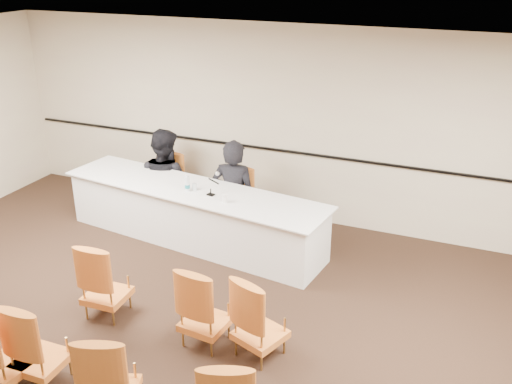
# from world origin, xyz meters

# --- Properties ---
(floor) EXTENTS (10.00, 10.00, 0.00)m
(floor) POSITION_xyz_m (0.00, 0.00, 0.00)
(floor) COLOR black
(floor) RESTS_ON ground
(ceiling) EXTENTS (10.00, 10.00, 0.00)m
(ceiling) POSITION_xyz_m (0.00, 0.00, 3.00)
(ceiling) COLOR silver
(ceiling) RESTS_ON ground
(wall_back) EXTENTS (10.00, 0.04, 3.00)m
(wall_back) POSITION_xyz_m (0.00, 4.00, 1.50)
(wall_back) COLOR beige
(wall_back) RESTS_ON ground
(wall_rail) EXTENTS (9.80, 0.04, 0.03)m
(wall_rail) POSITION_xyz_m (0.00, 3.96, 1.10)
(wall_rail) COLOR black
(wall_rail) RESTS_ON wall_back
(panel_table) EXTENTS (4.17, 1.45, 0.82)m
(panel_table) POSITION_xyz_m (-1.17, 2.67, 0.41)
(panel_table) COLOR white
(panel_table) RESTS_ON ground
(panelist_main) EXTENTS (0.74, 0.53, 1.88)m
(panelist_main) POSITION_xyz_m (-0.78, 3.22, 0.49)
(panelist_main) COLOR black
(panelist_main) RESTS_ON ground
(panelist_main_chair) EXTENTS (0.56, 0.56, 0.95)m
(panelist_main_chair) POSITION_xyz_m (-0.78, 3.22, 0.47)
(panelist_main_chair) COLOR orange
(panelist_main_chair) RESTS_ON ground
(panelist_second) EXTENTS (1.06, 0.91, 1.89)m
(panelist_second) POSITION_xyz_m (-2.06, 3.39, 0.45)
(panelist_second) COLOR black
(panelist_second) RESTS_ON ground
(panelist_second_chair) EXTENTS (0.56, 0.56, 0.95)m
(panelist_second_chair) POSITION_xyz_m (-2.06, 3.39, 0.47)
(panelist_second_chair) COLOR orange
(panelist_second_chair) RESTS_ON ground
(papers) EXTENTS (0.34, 0.28, 0.00)m
(papers) POSITION_xyz_m (-0.85, 2.59, 0.82)
(papers) COLOR white
(papers) RESTS_ON panel_table
(microphone) EXTENTS (0.15, 0.23, 0.31)m
(microphone) POSITION_xyz_m (-0.82, 2.56, 0.97)
(microphone) COLOR black
(microphone) RESTS_ON panel_table
(water_bottle) EXTENTS (0.08, 0.08, 0.25)m
(water_bottle) POSITION_xyz_m (-1.19, 2.57, 0.94)
(water_bottle) COLOR #177582
(water_bottle) RESTS_ON panel_table
(drinking_glass) EXTENTS (0.07, 0.07, 0.10)m
(drinking_glass) POSITION_xyz_m (-1.12, 2.64, 0.87)
(drinking_glass) COLOR silver
(drinking_glass) RESTS_ON panel_table
(coffee_cup) EXTENTS (0.10, 0.10, 0.12)m
(coffee_cup) POSITION_xyz_m (-0.54, 2.42, 0.88)
(coffee_cup) COLOR white
(coffee_cup) RESTS_ON panel_table
(aud_chair_front_left) EXTENTS (0.52, 0.52, 0.95)m
(aud_chair_front_left) POSITION_xyz_m (-1.22, 0.65, 0.47)
(aud_chair_front_left) COLOR orange
(aud_chair_front_left) RESTS_ON ground
(aud_chair_front_mid) EXTENTS (0.54, 0.54, 0.95)m
(aud_chair_front_mid) POSITION_xyz_m (0.08, 0.62, 0.47)
(aud_chair_front_mid) COLOR orange
(aud_chair_front_mid) RESTS_ON ground
(aud_chair_front_right) EXTENTS (0.64, 0.64, 0.95)m
(aud_chair_front_right) POSITION_xyz_m (0.70, 0.66, 0.47)
(aud_chair_front_right) COLOR orange
(aud_chair_front_right) RESTS_ON ground
(aud_chair_back_left) EXTENTS (0.51, 0.51, 0.95)m
(aud_chair_back_left) POSITION_xyz_m (-1.11, -0.55, 0.47)
(aud_chair_back_left) COLOR orange
(aud_chair_back_left) RESTS_ON ground
(aud_chair_back_mid) EXTENTS (0.64, 0.64, 0.95)m
(aud_chair_back_mid) POSITION_xyz_m (-0.21, -0.66, 0.47)
(aud_chair_back_mid) COLOR orange
(aud_chair_back_mid) RESTS_ON ground
(aud_chair_extra) EXTENTS (0.56, 0.56, 0.95)m
(aud_chair_extra) POSITION_xyz_m (-1.36, -0.72, 0.47)
(aud_chair_extra) COLOR orange
(aud_chair_extra) RESTS_ON ground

